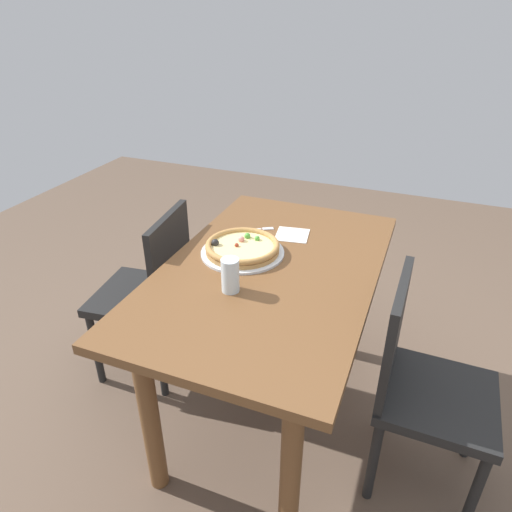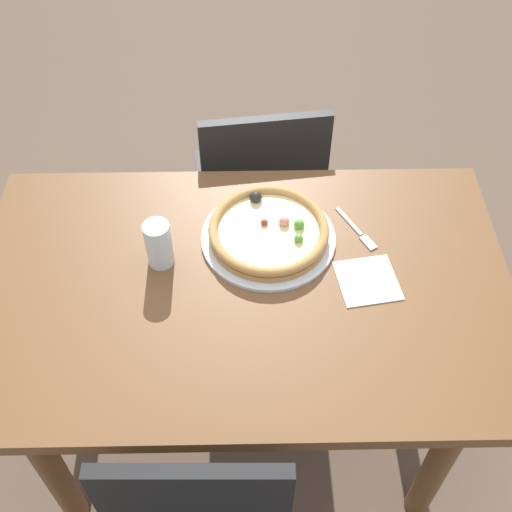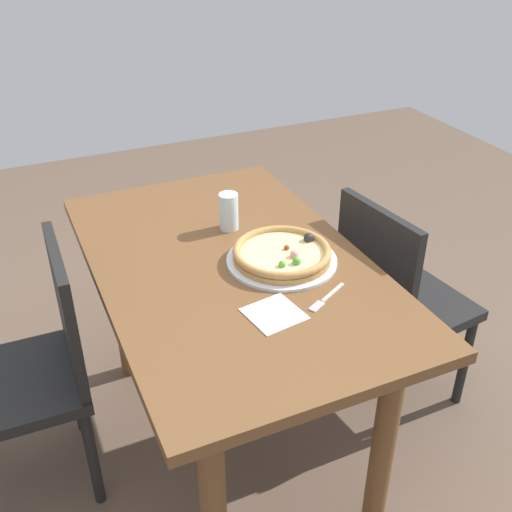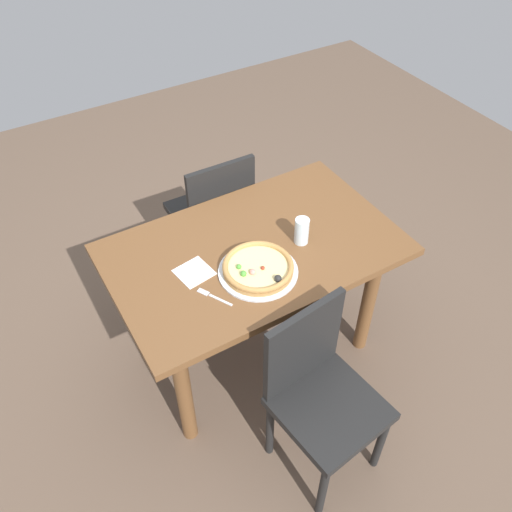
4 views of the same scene
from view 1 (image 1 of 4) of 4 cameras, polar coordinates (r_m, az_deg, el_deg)
ground_plane at (r=2.26m, az=1.46°, el=-18.26°), size 6.00×6.00×0.00m
dining_table at (r=1.84m, az=1.71°, el=-4.75°), size 1.29×0.80×0.76m
chair_near at (r=2.21m, az=-12.97°, el=-4.12°), size 0.45×0.45×0.87m
chair_far at (r=1.79m, az=19.78°, el=-14.58°), size 0.41×0.41×0.87m
plate at (r=1.87m, az=-1.68°, el=0.45°), size 0.34×0.34×0.01m
pizza at (r=1.86m, az=-1.71°, el=1.15°), size 0.30×0.30×0.05m
fork at (r=2.06m, az=0.32°, el=3.36°), size 0.09×0.15×0.00m
drinking_glass at (r=1.61m, az=-3.22°, el=-2.40°), size 0.06×0.06×0.13m
napkin at (r=2.02m, az=4.53°, el=2.64°), size 0.16×0.16×0.00m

